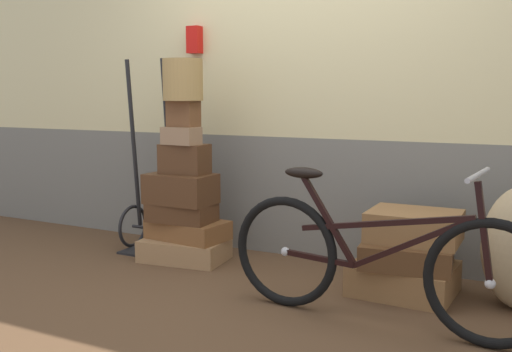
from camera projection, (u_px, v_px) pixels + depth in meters
name	position (u px, v px, depth m)	size (l,w,h in m)	color
ground	(260.00, 292.00, 3.58)	(8.82, 5.20, 0.06)	#513823
station_building	(316.00, 70.00, 4.13)	(6.82, 0.74, 2.66)	slate
suitcase_0	(185.00, 250.00, 4.16)	(0.58, 0.38, 0.15)	#9E754C
suitcase_1	(188.00, 230.00, 4.16)	(0.55, 0.33, 0.13)	brown
suitcase_2	(182.00, 212.00, 4.12)	(0.45, 0.28, 0.13)	#4C2D19
suitcase_3	(181.00, 189.00, 4.10)	(0.47, 0.30, 0.21)	#4C2D19
suitcase_4	(185.00, 159.00, 4.08)	(0.33, 0.20, 0.21)	#4C2D19
suitcase_5	(181.00, 136.00, 4.03)	(0.25, 0.15, 0.12)	#937051
suitcase_6	(183.00, 114.00, 4.04)	(0.20, 0.14, 0.18)	brown
suitcase_7	(404.00, 278.00, 3.47)	(0.57, 0.48, 0.18)	olive
suitcase_8	(407.00, 254.00, 3.40)	(0.51, 0.43, 0.14)	brown
suitcase_9	(414.00, 226.00, 3.41)	(0.51, 0.40, 0.18)	olive
wicker_basket	(183.00, 80.00, 4.00)	(0.27, 0.27, 0.28)	#A8844C
luggage_trolley	(151.00, 210.00, 4.39)	(0.40, 0.38, 1.42)	black
bicycle	(377.00, 261.00, 2.96)	(1.68, 0.46, 0.82)	black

